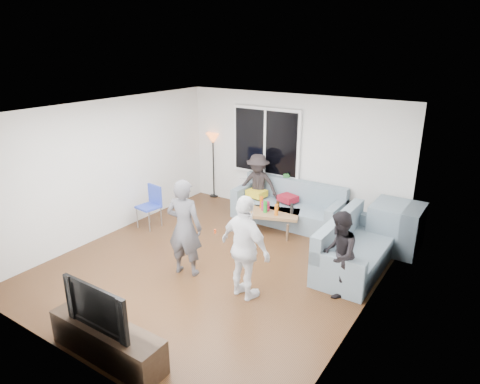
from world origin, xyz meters
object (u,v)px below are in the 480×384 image
Objects in this scene: spectator_back at (258,185)px; tv_console at (107,341)px; sofa_right_section at (358,245)px; television at (103,304)px; sofa_back_section at (287,203)px; floor_lamp at (213,166)px; side_chair at (148,207)px; spectator_right at (338,254)px; coffee_table at (271,221)px; player_right at (245,248)px; player_left at (185,228)px.

spectator_back reaches higher than tv_console.
tv_console is at bearing 154.49° from sofa_right_section.
spectator_back is 4.87m from television.
sofa_back_section is 1.47× the size of floor_lamp.
side_chair is 0.63× the size of spectator_back.
spectator_right reaches higher than tv_console.
spectator_right is 1.30× the size of television.
player_right reaches higher than coffee_table.
sofa_right_section is 1.28× the size of floor_lamp.
player_left is at bearing -86.68° from spectator_right.
floor_lamp reaches higher than sofa_back_section.
coffee_table is at bearing -54.10° from spectator_back.
spectator_back is 1.35× the size of television.
sofa_right_section is 2.08m from player_right.
side_chair is 3.80m from television.
spectator_back is (-2.58, 2.01, 0.03)m from spectator_right.
sofa_back_section is 2.09× the size of coffee_table.
television is (0.16, -4.24, 0.53)m from coffee_table.
spectator_right is at bearing 57.62° from tv_console.
player_right reaches higher than television.
player_left is at bearing 126.62° from sofa_right_section.
tv_console is at bearing -66.16° from floor_lamp.
coffee_table is 1.28× the size of side_chair.
player_left is 1.23× the size of spectator_right.
side_chair is at bearing 99.67° from sofa_right_section.
side_chair is 0.66× the size of spectator_right.
sofa_right_section is 1.27× the size of player_right.
player_right is at bearing -75.06° from sofa_back_section.
spectator_right is (2.26, 0.76, -0.15)m from player_left.
spectator_right is at bearing 5.34° from side_chair.
sofa_right_section is 1.53× the size of spectator_right.
player_right is (2.98, -1.03, 0.36)m from side_chair.
sofa_right_section is 2.81m from spectator_back.
spectator_back is (-1.49, 2.82, -0.11)m from player_right.
sofa_back_section is 1.43× the size of player_left.
player_left is 1.17m from player_right.
sofa_back_section is at bearing -112.76° from player_left.
tv_console reaches higher than coffee_table.
television is (-0.67, -1.98, -0.06)m from player_right.
coffee_table is 1.09× the size of television.
sofa_right_section is 4.13m from side_chair.
floor_lamp is 1.19× the size of spectator_right.
sofa_back_section is at bearing -15.73° from spectator_back.
side_chair is at bearing -42.65° from player_left.
television is (-1.77, -3.70, 0.31)m from sofa_right_section.
spectator_back is at bearing -48.67° from player_right.
side_chair is 0.54× the size of tv_console.
sofa_back_section is 1.76× the size of spectator_right.
player_right is 0.99× the size of tv_console.
floor_lamp is at bearing 155.60° from coffee_table.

